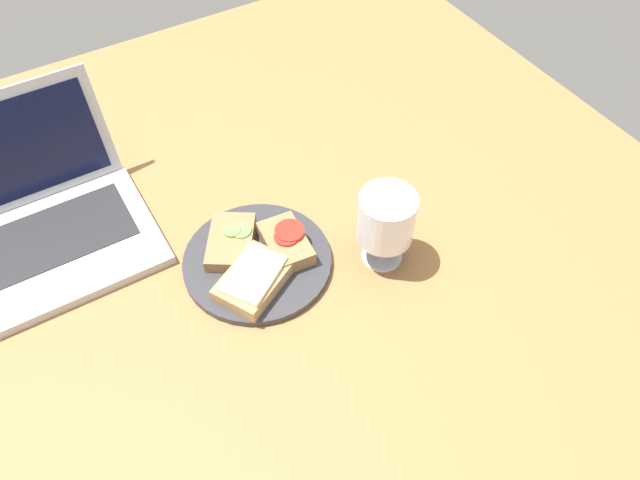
% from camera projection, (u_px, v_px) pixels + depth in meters
% --- Properties ---
extents(wooden_table, '(1.40, 1.40, 0.03)m').
position_uv_depth(wooden_table, '(282.00, 262.00, 1.00)').
color(wooden_table, '#9E6B3D').
rests_on(wooden_table, ground).
extents(plate, '(0.23, 0.23, 0.01)m').
position_uv_depth(plate, '(257.00, 261.00, 0.97)').
color(plate, '#333338').
rests_on(plate, wooden_table).
extents(sandwich_with_cucumber, '(0.11, 0.13, 0.03)m').
position_uv_depth(sandwich_with_cucumber, '(231.00, 241.00, 0.98)').
color(sandwich_with_cucumber, '#937047').
rests_on(sandwich_with_cucumber, plate).
extents(sandwich_with_cheese, '(0.14, 0.12, 0.03)m').
position_uv_depth(sandwich_with_cheese, '(254.00, 279.00, 0.93)').
color(sandwich_with_cheese, '#A88456').
rests_on(sandwich_with_cheese, plate).
extents(sandwich_with_tomato, '(0.07, 0.10, 0.03)m').
position_uv_depth(sandwich_with_tomato, '(285.00, 241.00, 0.97)').
color(sandwich_with_tomato, '#937047').
rests_on(sandwich_with_tomato, plate).
extents(wine_glass, '(0.09, 0.09, 0.13)m').
position_uv_depth(wine_glass, '(386.00, 220.00, 0.92)').
color(wine_glass, white).
rests_on(wine_glass, wooden_table).
extents(laptop, '(0.32, 0.29, 0.20)m').
position_uv_depth(laptop, '(38.00, 220.00, 0.98)').
color(laptop, '#ADAFB5').
rests_on(laptop, wooden_table).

